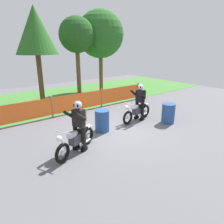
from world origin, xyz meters
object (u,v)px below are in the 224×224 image
object	(u,v)px
rider_trailing	(79,123)
spare_drum	(102,121)
rider_lead	(140,100)
oil_drum	(168,113)
motorcycle_lead	(137,111)
motorcycle_trailing	(76,140)

from	to	relation	value
rider_trailing	spare_drum	world-z (taller)	rider_trailing
rider_lead	oil_drum	size ratio (longest dim) A/B	1.92
rider_lead	rider_trailing	distance (m)	3.78
oil_drum	spare_drum	distance (m)	3.07
spare_drum	motorcycle_lead	bearing A→B (deg)	-0.31
motorcycle_lead	rider_trailing	bearing A→B (deg)	5.46
oil_drum	spare_drum	bearing A→B (deg)	159.63
motorcycle_trailing	oil_drum	world-z (taller)	motorcycle_trailing
motorcycle_lead	spare_drum	xyz separation A→B (m)	(-1.97, 0.01, -0.01)
rider_lead	oil_drum	distance (m)	1.40
motorcycle_lead	rider_trailing	world-z (taller)	rider_trailing
motorcycle_trailing	oil_drum	size ratio (longest dim) A/B	2.09
rider_lead	oil_drum	bearing A→B (deg)	115.08
oil_drum	motorcycle_lead	bearing A→B (deg)	130.84
motorcycle_trailing	spare_drum	xyz separation A→B (m)	(1.70, 0.92, -0.02)
rider_lead	spare_drum	bearing A→B (deg)	-7.30
rider_trailing	oil_drum	world-z (taller)	rider_trailing
rider_trailing	spare_drum	distance (m)	1.80
motorcycle_lead	spare_drum	size ratio (longest dim) A/B	2.21
rider_trailing	spare_drum	xyz separation A→B (m)	(1.51, 0.83, -0.51)
rider_trailing	spare_drum	size ratio (longest dim) A/B	1.92
spare_drum	oil_drum	bearing A→B (deg)	-20.37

